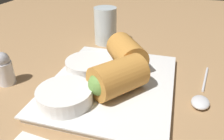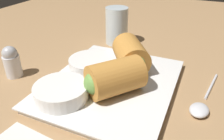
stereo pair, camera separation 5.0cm
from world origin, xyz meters
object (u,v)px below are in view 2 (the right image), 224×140
drinking_glass (117,26)px  salt_shaker (12,62)px  spoon (201,107)px  dipping_bowl_near (91,64)px  serving_plate (112,84)px  dipping_bowl_far (61,91)px

drinking_glass → salt_shaker: drinking_glass is taller
spoon → salt_shaker: bearing=96.6°
dipping_bowl_near → spoon: bearing=-95.5°
dipping_bowl_near → spoon: 23.04cm
serving_plate → spoon: bearing=-90.3°
drinking_glass → salt_shaker: bearing=153.5°
serving_plate → drinking_glass: size_ratio=2.81×
serving_plate → salt_shaker: (-4.49, 21.34, 2.68)cm
dipping_bowl_near → salt_shaker: salt_shaker is taller
dipping_bowl_near → spoon: size_ratio=0.57×
drinking_glass → salt_shaker: 29.47cm
salt_shaker → dipping_bowl_near: bearing=-66.7°
dipping_bowl_far → salt_shaker: size_ratio=1.36×
dipping_bowl_near → dipping_bowl_far: (-10.74, -0.10, 0.00)cm
dipping_bowl_near → spoon: dipping_bowl_near is taller
dipping_bowl_far → salt_shaker: (4.11, 15.50, 0.51)cm
serving_plate → dipping_bowl_far: (-8.61, 5.84, 2.17)cm
serving_plate → spoon: (-0.08, -16.88, -0.10)cm
spoon → drinking_glass: 33.63cm
serving_plate → dipping_bowl_near: dipping_bowl_near is taller
dipping_bowl_near → dipping_bowl_far: size_ratio=1.00×
dipping_bowl_far → salt_shaker: bearing=75.1°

